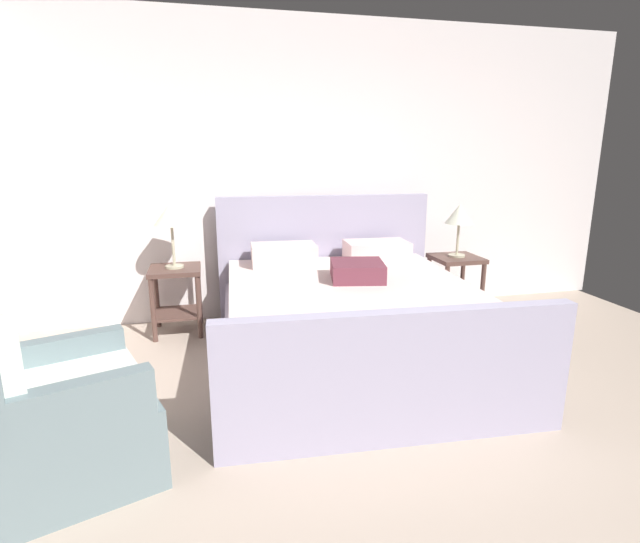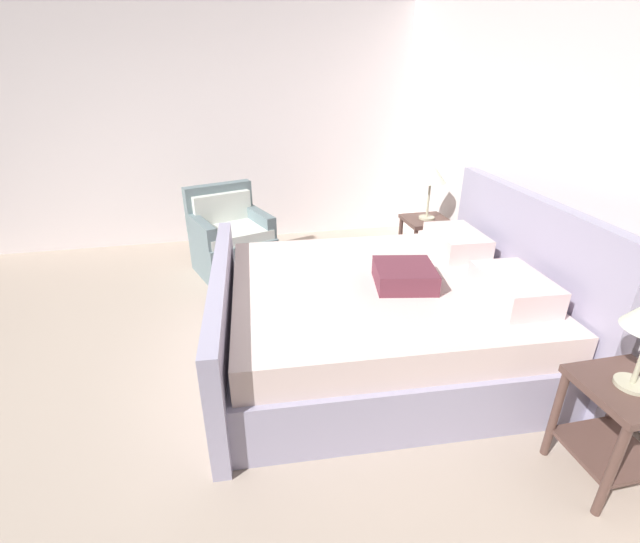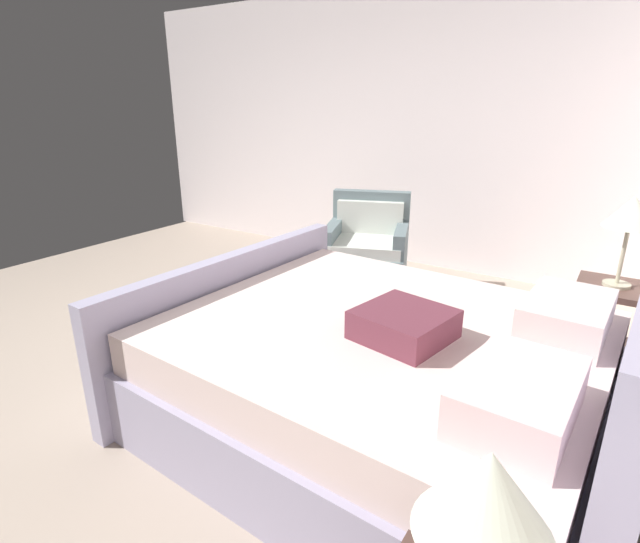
{
  "view_description": "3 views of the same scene",
  "coord_description": "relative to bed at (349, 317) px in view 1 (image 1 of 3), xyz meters",
  "views": [
    {
      "loc": [
        -1.23,
        -1.75,
        1.61
      ],
      "look_at": [
        -0.51,
        1.28,
        0.83
      ],
      "focal_mm": 27.47,
      "sensor_mm": 36.0,
      "label": 1
    },
    {
      "loc": [
        2.46,
        0.64,
        1.98
      ],
      "look_at": [
        -0.28,
        1.22,
        0.69
      ],
      "focal_mm": 24.47,
      "sensor_mm": 36.0,
      "label": 2
    },
    {
      "loc": [
        1.89,
        2.58,
        1.69
      ],
      "look_at": [
        -0.39,
        1.12,
        0.74
      ],
      "focal_mm": 27.33,
      "sensor_mm": 36.0,
      "label": 3
    }
  ],
  "objects": [
    {
      "name": "nightstand_left",
      "position": [
        -1.32,
        0.93,
        0.06
      ],
      "size": [
        0.44,
        0.44,
        0.6
      ],
      "color": "brown",
      "rests_on": "ground"
    },
    {
      "name": "bed",
      "position": [
        0.0,
        0.0,
        0.0
      ],
      "size": [
        2.13,
        2.41,
        1.19
      ],
      "color": "#A39EBA",
      "rests_on": "ground"
    },
    {
      "name": "table_lamp_left",
      "position": [
        -1.32,
        0.93,
        0.71
      ],
      "size": [
        0.3,
        0.3,
        0.57
      ],
      "color": "#B7B293",
      "rests_on": "nightstand_left"
    },
    {
      "name": "wall_back",
      "position": [
        0.18,
        1.31,
        1.05
      ],
      "size": [
        6.13,
        0.12,
        2.8
      ],
      "primitive_type": "cube",
      "color": "white",
      "rests_on": "ground"
    },
    {
      "name": "armchair",
      "position": [
        -1.78,
        -1.06,
        0.0
      ],
      "size": [
        0.93,
        0.93,
        0.9
      ],
      "color": "slate",
      "rests_on": "ground"
    },
    {
      "name": "nightstand_right",
      "position": [
        1.32,
        0.78,
        0.06
      ],
      "size": [
        0.44,
        0.44,
        0.6
      ],
      "color": "brown",
      "rests_on": "ground"
    },
    {
      "name": "ground_plane",
      "position": [
        0.18,
        -1.68,
        -0.36
      ],
      "size": [
        6.01,
        5.87,
        0.02
      ],
      "primitive_type": "cube",
      "color": "#B29F8E"
    },
    {
      "name": "table_lamp_right",
      "position": [
        1.32,
        0.78,
        0.65
      ],
      "size": [
        0.27,
        0.27,
        0.51
      ],
      "color": "#B7B293",
      "rests_on": "nightstand_right"
    }
  ]
}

